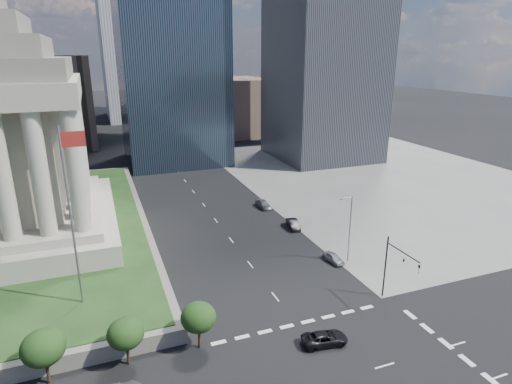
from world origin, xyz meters
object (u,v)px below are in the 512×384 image
flagpole (71,208)px  parked_sedan_mid (293,224)px  parked_sedan_near (334,258)px  parked_sedan_far (263,204)px  street_lamp_north (349,225)px  traffic_signal_ne (396,264)px  pickup_truck (325,338)px

flagpole → parked_sedan_mid: size_ratio=4.54×
parked_sedan_near → parked_sedan_far: bearing=86.4°
street_lamp_north → parked_sedan_far: 25.83m
parked_sedan_near → traffic_signal_ne: bearing=-91.2°
flagpole → parked_sedan_far: bearing=39.0°
traffic_signal_ne → parked_sedan_mid: size_ratio=1.82×
parked_sedan_mid → traffic_signal_ne: bearing=-78.2°
parked_sedan_far → flagpole: bearing=-143.2°
pickup_truck → parked_sedan_mid: parked_sedan_mid is taller
flagpole → street_lamp_north: size_ratio=2.00×
traffic_signal_ne → parked_sedan_far: (-2.03, 36.50, -4.49)m
traffic_signal_ne → parked_sedan_mid: bearing=92.3°
flagpole → street_lamp_north: bearing=1.6°
flagpole → parked_sedan_mid: bearing=24.2°
flagpole → pickup_truck: 29.73m
flagpole → parked_sedan_near: (33.33, 1.57, -12.47)m
pickup_truck → parked_sedan_near: bearing=-25.4°
pickup_truck → parked_sedan_near: 18.72m
parked_sedan_far → traffic_signal_ne: bearing=-89.0°
street_lamp_north → pickup_truck: (-12.11, -15.06, -5.00)m
flagpole → street_lamp_north: (35.16, 1.00, -7.45)m
parked_sedan_near → parked_sedan_mid: bearing=84.0°
parked_sedan_near → flagpole: bearing=176.7°
street_lamp_north → parked_sedan_far: (-2.86, 25.20, -4.90)m
flagpole → parked_sedan_far: 43.38m
street_lamp_north → parked_sedan_far: street_lamp_north is taller
pickup_truck → parked_sedan_mid: size_ratio=1.09×
parked_sedan_far → pickup_truck: bearing=-105.2°
parked_sedan_far → parked_sedan_near: bearing=-89.8°
flagpole → parked_sedan_near: 35.62m
parked_sedan_near → parked_sedan_far: 24.65m
parked_sedan_mid → street_lamp_north: bearing=-73.0°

